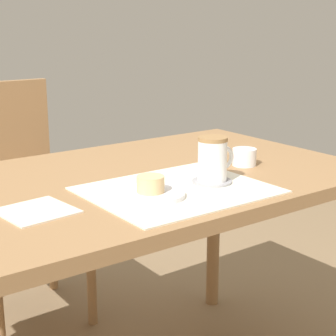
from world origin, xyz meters
TOP-DOWN VIEW (x-y plane):
  - dining_table at (0.00, 0.00)m, footprint 1.38×0.77m
  - wooden_chair at (-0.01, 0.73)m, footprint 0.43×0.43m
  - placemat at (0.07, -0.17)m, footprint 0.44×0.36m
  - pastry_plate at (-0.02, -0.19)m, footprint 0.16×0.16m
  - pastry at (-0.02, -0.19)m, footprint 0.07×0.07m
  - coffee_coaster at (0.18, -0.18)m, footprint 0.10×0.10m
  - coffee_mug at (0.18, -0.18)m, footprint 0.11×0.08m
  - paper_napkin at (-0.28, -0.12)m, footprint 0.16×0.16m
  - sugar_bowl at (0.38, -0.09)m, footprint 0.07×0.07m

SIDE VIEW (x-z plane):
  - wooden_chair at x=-0.01m, z-range 0.05..0.94m
  - dining_table at x=0.00m, z-range 0.28..0.99m
  - placemat at x=0.07m, z-range 0.71..0.71m
  - paper_napkin at x=-0.28m, z-range 0.71..0.71m
  - coffee_coaster at x=0.18m, z-range 0.71..0.72m
  - pastry_plate at x=-0.02m, z-range 0.71..0.72m
  - sugar_bowl at x=0.38m, z-range 0.71..0.76m
  - pastry at x=-0.02m, z-range 0.72..0.76m
  - coffee_mug at x=0.18m, z-range 0.72..0.83m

